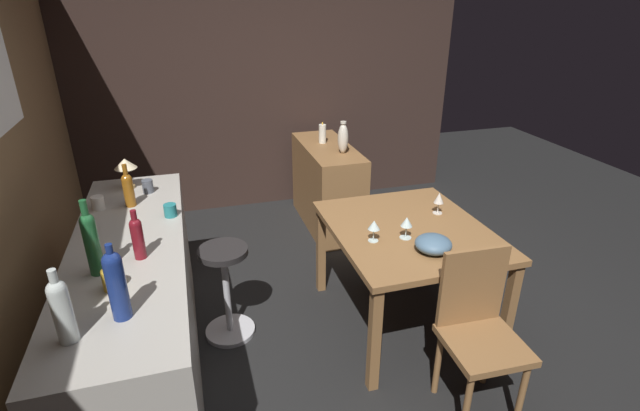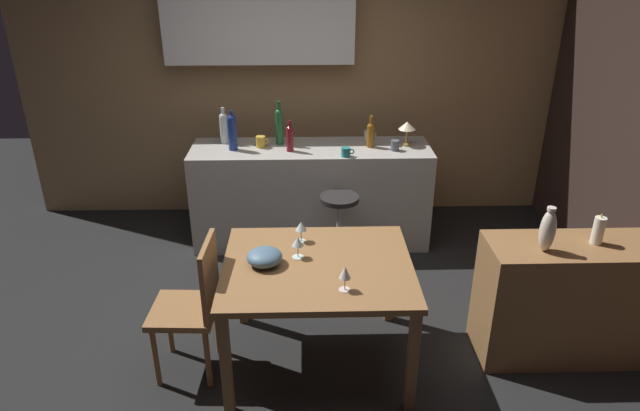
% 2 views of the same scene
% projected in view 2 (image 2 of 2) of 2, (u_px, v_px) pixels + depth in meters
% --- Properties ---
extents(ground_plane, '(9.00, 9.00, 0.00)m').
position_uv_depth(ground_plane, '(293.00, 329.00, 4.04)').
color(ground_plane, black).
extents(wall_kitchen_back, '(5.20, 0.33, 2.60)m').
position_uv_depth(wall_kitchen_back, '(288.00, 72.00, 5.33)').
color(wall_kitchen_back, '#9E7A51').
rests_on(wall_kitchen_back, ground_plane).
extents(dining_table, '(1.16, 0.99, 0.74)m').
position_uv_depth(dining_table, '(318.00, 276.00, 3.47)').
color(dining_table, olive).
rests_on(dining_table, ground_plane).
extents(kitchen_counter, '(2.10, 0.60, 0.90)m').
position_uv_depth(kitchen_counter, '(311.00, 195.00, 5.11)').
color(kitchen_counter, '#B2ADA3').
rests_on(kitchen_counter, ground_plane).
extents(sideboard_cabinet, '(1.10, 0.44, 0.82)m').
position_uv_depth(sideboard_cabinet, '(565.00, 300.00, 3.66)').
color(sideboard_cabinet, olive).
rests_on(sideboard_cabinet, ground_plane).
extents(chair_near_window, '(0.42, 0.42, 0.93)m').
position_uv_depth(chair_near_window, '(194.00, 303.00, 3.46)').
color(chair_near_window, olive).
rests_on(chair_near_window, ground_plane).
extents(bar_stool, '(0.34, 0.34, 0.66)m').
position_uv_depth(bar_stool, '(339.00, 230.00, 4.68)').
color(bar_stool, '#262323').
rests_on(bar_stool, ground_plane).
extents(wine_glass_left, '(0.07, 0.07, 0.15)m').
position_uv_depth(wine_glass_left, '(345.00, 273.00, 3.13)').
color(wine_glass_left, silver).
rests_on(wine_glass_left, dining_table).
extents(wine_glass_right, '(0.07, 0.07, 0.14)m').
position_uv_depth(wine_glass_right, '(301.00, 227.00, 3.65)').
color(wine_glass_right, silver).
rests_on(wine_glass_right, dining_table).
extents(wine_glass_center, '(0.07, 0.07, 0.14)m').
position_uv_depth(wine_glass_center, '(298.00, 242.00, 3.46)').
color(wine_glass_center, silver).
rests_on(wine_glass_center, dining_table).
extents(fruit_bowl, '(0.22, 0.22, 0.10)m').
position_uv_depth(fruit_bowl, '(264.00, 257.00, 3.41)').
color(fruit_bowl, slate).
rests_on(fruit_bowl, dining_table).
extents(wine_bottle_cobalt, '(0.08, 0.08, 0.35)m').
position_uv_depth(wine_bottle_cobalt, '(232.00, 131.00, 4.79)').
color(wine_bottle_cobalt, navy).
rests_on(wine_bottle_cobalt, kitchen_counter).
extents(wine_bottle_ruby, '(0.06, 0.06, 0.27)m').
position_uv_depth(wine_bottle_ruby, '(290.00, 137.00, 4.78)').
color(wine_bottle_ruby, maroon).
rests_on(wine_bottle_ruby, kitchen_counter).
extents(wine_bottle_amber, '(0.07, 0.07, 0.28)m').
position_uv_depth(wine_bottle_amber, '(371.00, 133.00, 4.88)').
color(wine_bottle_amber, '#8C5114').
rests_on(wine_bottle_amber, kitchen_counter).
extents(wine_bottle_green, '(0.07, 0.07, 0.39)m').
position_uv_depth(wine_bottle_green, '(279.00, 125.00, 4.93)').
color(wine_bottle_green, '#1E592D').
rests_on(wine_bottle_green, kitchen_counter).
extents(wine_bottle_clear, '(0.07, 0.07, 0.32)m').
position_uv_depth(wine_bottle_clear, '(224.00, 127.00, 4.97)').
color(wine_bottle_clear, silver).
rests_on(wine_bottle_clear, kitchen_counter).
extents(cup_white, '(0.11, 0.08, 0.09)m').
position_uv_depth(cup_white, '(369.00, 135.00, 5.09)').
color(cup_white, white).
rests_on(cup_white, kitchen_counter).
extents(cup_teal, '(0.11, 0.08, 0.08)m').
position_uv_depth(cup_teal, '(346.00, 152.00, 4.69)').
color(cup_teal, teal).
rests_on(cup_teal, kitchen_counter).
extents(cup_slate, '(0.11, 0.07, 0.09)m').
position_uv_depth(cup_slate, '(395.00, 145.00, 4.83)').
color(cup_slate, '#515660').
rests_on(cup_slate, kitchen_counter).
extents(cup_mustard, '(0.12, 0.08, 0.10)m').
position_uv_depth(cup_mustard, '(261.00, 142.00, 4.91)').
color(cup_mustard, gold).
rests_on(cup_mustard, kitchen_counter).
extents(counter_lamp, '(0.15, 0.15, 0.22)m').
position_uv_depth(counter_lamp, '(407.00, 127.00, 4.90)').
color(counter_lamp, '#A58447').
rests_on(counter_lamp, kitchen_counter).
extents(pillar_candle_tall, '(0.07, 0.07, 0.20)m').
position_uv_depth(pillar_candle_tall, '(598.00, 231.00, 3.47)').
color(pillar_candle_tall, white).
rests_on(pillar_candle_tall, sideboard_cabinet).
extents(vase_ceramic_ivory, '(0.10, 0.10, 0.29)m').
position_uv_depth(vase_ceramic_ivory, '(548.00, 230.00, 3.36)').
color(vase_ceramic_ivory, beige).
rests_on(vase_ceramic_ivory, sideboard_cabinet).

